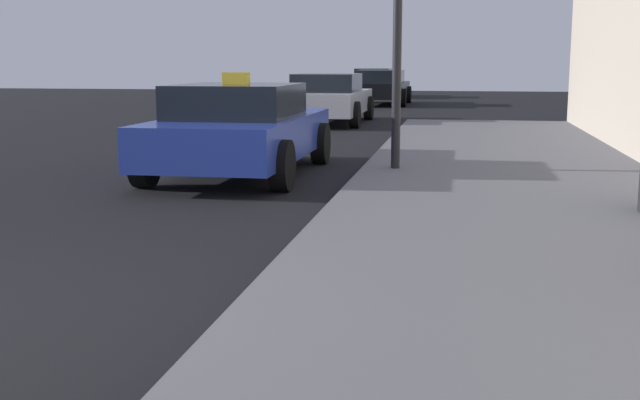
# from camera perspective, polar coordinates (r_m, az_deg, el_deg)

# --- Properties ---
(sidewalk) EXTENTS (4.00, 32.00, 0.15)m
(sidewalk) POSITION_cam_1_polar(r_m,az_deg,el_deg) (4.41, 18.65, -10.54)
(sidewalk) COLOR #5B5B60
(sidewalk) RESTS_ON ground_plane
(car_blue) EXTENTS (2.00, 4.26, 1.43)m
(car_blue) POSITION_cam_1_polar(r_m,az_deg,el_deg) (11.21, -5.72, 5.07)
(car_blue) COLOR #233899
(car_blue) RESTS_ON ground_plane
(car_silver) EXTENTS (1.97, 4.51, 1.27)m
(car_silver) POSITION_cam_1_polar(r_m,az_deg,el_deg) (20.65, 0.60, 7.29)
(car_silver) COLOR #B7B7BF
(car_silver) RESTS_ON ground_plane
(car_black) EXTENTS (2.04, 4.42, 1.27)m
(car_black) POSITION_cam_1_polar(r_m,az_deg,el_deg) (29.79, 4.38, 8.05)
(car_black) COLOR black
(car_black) RESTS_ON ground_plane
(car_yellow) EXTENTS (1.95, 4.22, 1.27)m
(car_yellow) POSITION_cam_1_polar(r_m,az_deg,el_deg) (36.35, 3.88, 8.38)
(car_yellow) COLOR yellow
(car_yellow) RESTS_ON ground_plane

